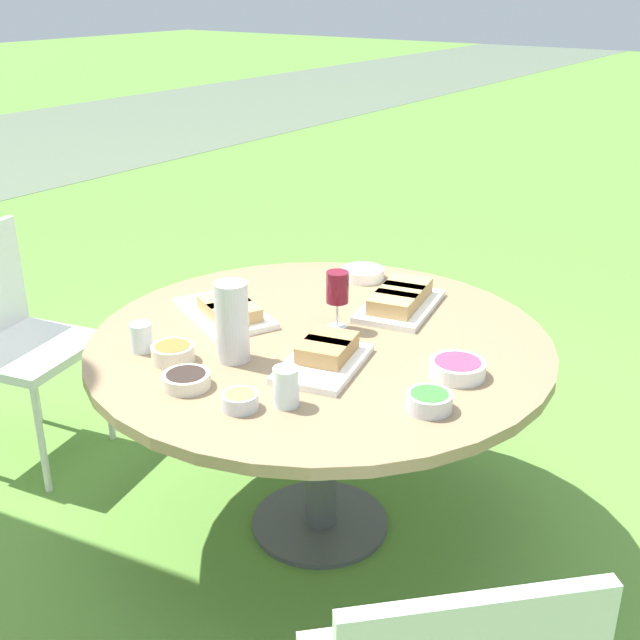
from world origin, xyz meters
The scene contains 16 objects.
ground_plane centered at (0.00, 0.00, 0.00)m, with size 40.00×40.00×0.00m, color #5B8C38.
dining_table centered at (0.00, 0.00, 0.62)m, with size 1.43×1.43×0.70m.
chair_near_left centered at (-0.29, 1.23, 0.52)m, with size 0.52×0.51×0.89m.
water_pitcher centered at (-0.27, 0.12, 0.82)m, with size 0.10×0.10×0.24m.
wine_glass centered at (0.09, 0.00, 0.84)m, with size 0.07×0.07×0.19m.
platter_bread_main centered at (-0.05, 0.34, 0.73)m, with size 0.36×0.43×0.06m.
platter_charcuterie centered at (-0.14, -0.12, 0.73)m, with size 0.36×0.27×0.07m.
platter_sandwich_side centered at (0.35, -0.08, 0.74)m, with size 0.40×0.29×0.07m.
bowl_fries centered at (-0.48, -0.09, 0.73)m, with size 0.10×0.10×0.04m.
bowl_salad centered at (-0.20, -0.49, 0.73)m, with size 0.12×0.12×0.05m.
bowl_olives centered at (-0.47, 0.11, 0.73)m, with size 0.13×0.13×0.04m.
bowl_dip_red centered at (0.01, -0.46, 0.73)m, with size 0.16×0.16×0.05m.
bowl_dip_cream centered at (0.52, 0.18, 0.73)m, with size 0.15×0.15×0.04m.
bowl_roasted_veg centered at (-0.38, 0.25, 0.73)m, with size 0.12×0.12×0.05m.
cup_water_near centered at (-0.39, -0.17, 0.76)m, with size 0.07×0.07×0.11m.
cup_water_far centered at (-0.38, 0.38, 0.75)m, with size 0.06×0.06×0.09m.
Camera 1 is at (-1.83, -1.30, 1.73)m, focal length 45.00 mm.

